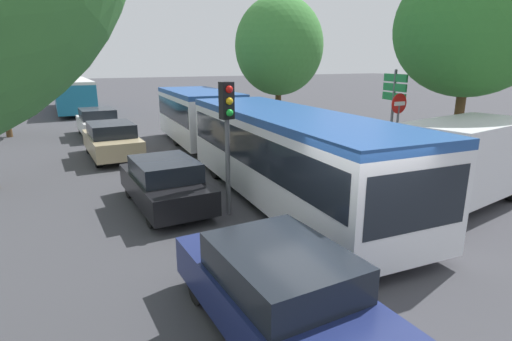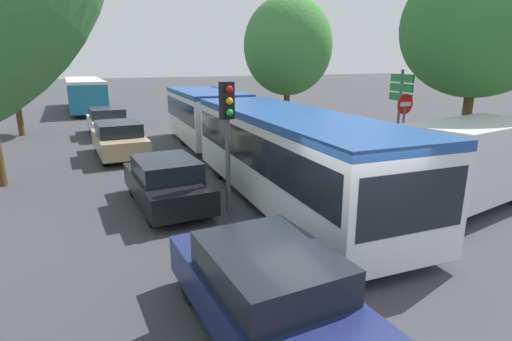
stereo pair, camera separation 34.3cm
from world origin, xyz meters
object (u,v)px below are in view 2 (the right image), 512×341
queued_car_white (108,122)px  no_entry_sign (403,121)px  queued_car_black (166,182)px  white_van (467,162)px  queued_car_tan (119,139)px  direction_sign_post (400,98)px  city_bus_rear (85,92)px  queued_car_navy (266,291)px  tree_left_far (9,56)px  articulated_bus (244,130)px  traffic_light (227,119)px  tree_right_near (479,27)px  tree_right_mid (288,46)px

queued_car_white → no_entry_sign: bearing=-147.0°
queued_car_black → white_van: size_ratio=0.75×
queued_car_black → no_entry_sign: size_ratio=1.38×
queued_car_tan → direction_sign_post: 11.28m
city_bus_rear → queued_car_white: 13.22m
queued_car_navy → tree_left_far: bearing=11.7°
city_bus_rear → queued_car_tan: size_ratio=2.78×
articulated_bus → queued_car_white: (-3.49, 9.85, -0.73)m
white_van → tree_left_far: (-11.55, 18.05, 2.90)m
traffic_light → queued_car_white: bearing=-177.4°
city_bus_rear → queued_car_navy: size_ratio=2.93×
articulated_bus → tree_right_near: tree_right_near is taller
articulated_bus → direction_sign_post: 5.87m
city_bus_rear → tree_right_near: (9.89, -27.22, 3.47)m
tree_right_mid → queued_car_tan: bearing=-161.0°
queued_car_black → traffic_light: bearing=-135.6°
articulated_bus → queued_car_black: articulated_bus is taller
city_bus_rear → tree_left_far: bearing=161.3°
queued_car_tan → traffic_light: (1.51, -8.09, 1.75)m
traffic_light → direction_sign_post: direction_sign_post is taller
queued_car_tan → tree_right_near: tree_right_near is taller
queued_car_white → direction_sign_post: direction_sign_post is taller
articulated_bus → no_entry_sign: (4.73, -2.98, 0.40)m
queued_car_white → tree_left_far: bearing=64.9°
articulated_bus → tree_left_far: tree_left_far is taller
queued_car_navy → no_entry_sign: 10.12m
articulated_bus → queued_car_tan: size_ratio=4.09×
no_entry_sign → direction_sign_post: direction_sign_post is taller
queued_car_navy → tree_right_near: 11.71m
queued_car_white → tree_right_mid: (10.04, -2.06, 3.99)m
queued_car_tan → direction_sign_post: bearing=-124.8°
articulated_bus → no_entry_sign: size_ratio=6.16×
queued_car_tan → tree_left_far: size_ratio=0.65×
queued_car_black → no_entry_sign: bearing=-93.0°
city_bus_rear → queued_car_navy: 31.58m
articulated_bus → traffic_light: 4.55m
queued_car_black → queued_car_white: (0.03, 12.35, 0.06)m
articulated_bus → queued_car_navy: (-3.67, -8.52, -0.77)m
articulated_bus → no_entry_sign: bearing=63.3°
city_bus_rear → white_van: city_bus_rear is taller
no_entry_sign → tree_right_mid: 11.30m
no_entry_sign → direction_sign_post: size_ratio=0.78×
no_entry_sign → tree_right_mid: bearing=170.4°
articulated_bus → direction_sign_post: bearing=73.7°
no_entry_sign → queued_car_black: bearing=-93.3°
no_entry_sign → tree_left_far: size_ratio=0.43×
articulated_bus → direction_sign_post: size_ratio=4.83×
queued_car_navy → queued_car_white: queued_car_white is taller
direction_sign_post → tree_right_mid: 10.24m
articulated_bus → tree_right_near: 8.35m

